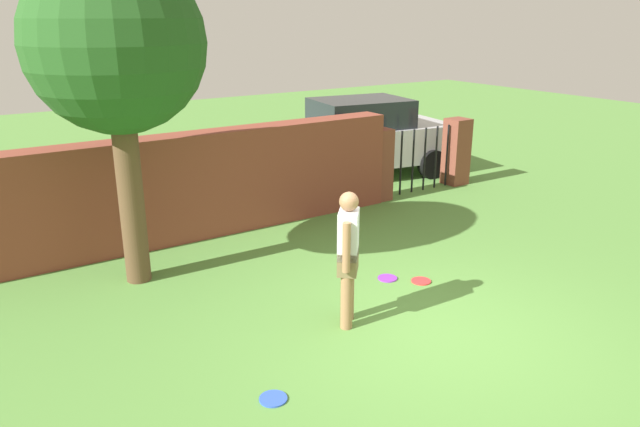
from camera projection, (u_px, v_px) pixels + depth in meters
name	position (u px, v px, depth m)	size (l,w,h in m)	color
ground_plane	(430.00, 331.00, 6.99)	(40.00, 40.00, 0.00)	#568C3D
brick_wall	(165.00, 191.00, 9.47)	(8.29, 0.50, 1.71)	brown
tree	(115.00, 47.00, 7.37)	(2.23, 2.23, 4.27)	brown
person	(348.00, 253.00, 6.90)	(0.40, 0.43, 1.62)	#9E704C
fence_gate	(419.00, 158.00, 12.28)	(2.56, 0.44, 1.40)	brown
car	(360.00, 138.00, 13.39)	(4.41, 2.40, 1.72)	#B7B7BC
frisbee_blue	(273.00, 399.00, 5.76)	(0.27, 0.27, 0.02)	blue
frisbee_purple	(387.00, 278.00, 8.37)	(0.27, 0.27, 0.02)	purple
frisbee_red	(421.00, 281.00, 8.28)	(0.27, 0.27, 0.02)	red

